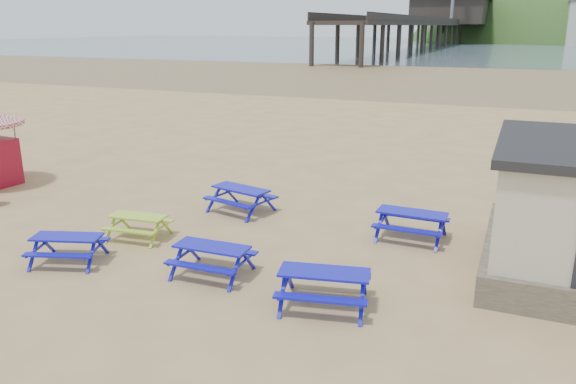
% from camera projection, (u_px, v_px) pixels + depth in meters
% --- Properties ---
extents(ground, '(400.00, 400.00, 0.00)m').
position_uv_depth(ground, '(226.00, 235.00, 15.72)').
color(ground, tan).
rests_on(ground, ground).
extents(wet_sand, '(400.00, 400.00, 0.00)m').
position_uv_depth(wet_sand, '(458.00, 77.00, 64.33)').
color(wet_sand, olive).
rests_on(wet_sand, ground).
extents(sea, '(400.00, 400.00, 0.00)m').
position_uv_depth(sea, '(504.00, 45.00, 165.98)').
color(sea, '#485A67').
rests_on(sea, ground).
extents(picnic_table_blue_a, '(2.15, 1.89, 0.78)m').
position_uv_depth(picnic_table_blue_a, '(241.00, 200.00, 17.61)').
color(picnic_table_blue_a, '#130DA4').
rests_on(picnic_table_blue_a, ground).
extents(picnic_table_blue_b, '(1.90, 1.55, 0.78)m').
position_uv_depth(picnic_table_blue_b, '(411.00, 225.00, 15.35)').
color(picnic_table_blue_b, '#130DA4').
rests_on(picnic_table_blue_b, ground).
extents(picnic_table_blue_d, '(2.00, 1.80, 0.70)m').
position_uv_depth(picnic_table_blue_d, '(68.00, 249.00, 13.83)').
color(picnic_table_blue_d, '#130DA4').
rests_on(picnic_table_blue_d, ground).
extents(picnic_table_blue_e, '(1.79, 1.46, 0.73)m').
position_uv_depth(picnic_table_blue_e, '(212.00, 260.00, 13.12)').
color(picnic_table_blue_e, '#130DA4').
rests_on(picnic_table_blue_e, ground).
extents(picnic_table_blue_f, '(2.14, 1.85, 0.78)m').
position_uv_depth(picnic_table_blue_f, '(324.00, 289.00, 11.66)').
color(picnic_table_blue_f, '#130DA4').
rests_on(picnic_table_blue_f, ground).
extents(picnic_table_yellow, '(1.69, 1.42, 0.65)m').
position_uv_depth(picnic_table_yellow, '(139.00, 227.00, 15.43)').
color(picnic_table_yellow, '#A6C92B').
rests_on(picnic_table_yellow, ground).
extents(pier, '(24.00, 220.00, 39.29)m').
position_uv_depth(pier, '(447.00, 26.00, 178.37)').
color(pier, black).
rests_on(pier, ground).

